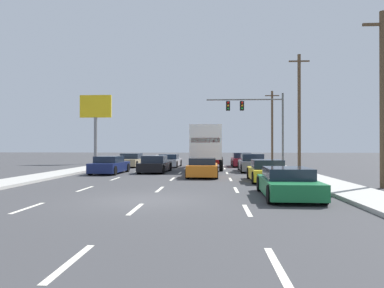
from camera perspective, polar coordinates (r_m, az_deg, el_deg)
ground_plane at (r=37.78m, az=-0.28°, el=-3.29°), size 140.00×140.00×0.00m
sidewalk_right at (r=33.20m, az=13.20°, el=-3.56°), size 2.21×80.00×0.14m
sidewalk_left at (r=34.33m, az=-14.39°, el=-3.46°), size 2.21×80.00×0.14m
lane_markings at (r=33.44m, az=-0.75°, el=-3.66°), size 6.94×57.00×0.01m
car_tan at (r=33.92m, az=-9.66°, el=-2.66°), size 2.14×4.65×1.26m
car_navy at (r=25.84m, az=-13.04°, el=-3.36°), size 1.99×4.34×1.23m
car_silver at (r=33.06m, az=-3.67°, el=-2.75°), size 2.02×4.30×1.19m
car_black at (r=26.48m, az=-5.93°, el=-3.33°), size 2.06×4.47×1.24m
box_truck at (r=29.70m, az=2.48°, el=-0.18°), size 2.69×8.09×3.54m
car_orange at (r=22.39m, az=1.73°, el=-3.87°), size 1.96×4.03×1.20m
car_maroon at (r=34.10m, az=7.96°, el=-2.59°), size 1.92×4.22×1.32m
car_gray at (r=27.50m, az=9.52°, el=-3.10°), size 1.91×4.52×1.36m
car_yellow at (r=20.01m, az=11.88°, el=-4.33°), size 1.94×4.17×1.20m
car_green at (r=14.05m, az=15.05°, el=-6.08°), size 2.07×4.52×1.11m
traffic_signal_mast at (r=37.56m, az=9.56°, el=5.04°), size 7.97×0.69×7.43m
utility_pole_near at (r=18.67m, az=28.24°, el=6.68°), size 1.80×0.28×8.14m
utility_pole_mid at (r=32.86m, az=16.79°, el=5.29°), size 1.80×0.28×10.04m
utility_pole_far at (r=47.21m, az=12.71°, el=2.99°), size 1.80×0.28×9.08m
roadside_billboard at (r=40.83m, az=-15.18°, el=4.39°), size 3.51×0.36×7.59m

